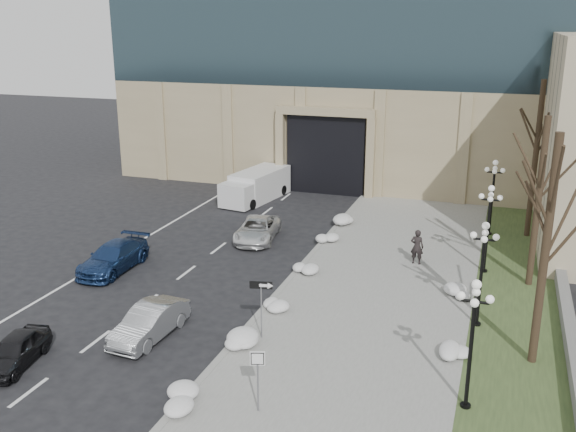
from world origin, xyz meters
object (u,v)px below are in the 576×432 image
(car_a, at_px, (15,351))
(lamppost_c, at_px, (489,217))
(car_d, at_px, (257,229))
(box_truck, at_px, (256,186))
(car_c, at_px, (113,257))
(car_e, at_px, (252,189))
(one_way_sign, at_px, (265,292))
(keep_sign, at_px, (258,368))
(lamppost_d, at_px, (493,187))
(pedestrian, at_px, (417,247))
(car_b, at_px, (150,322))
(lamppost_a, at_px, (473,328))
(lamppost_b, at_px, (482,260))

(car_a, distance_m, lamppost_c, 22.86)
(car_d, height_order, lamppost_c, lamppost_c)
(car_d, distance_m, box_truck, 9.05)
(box_truck, relative_size, lamppost_c, 1.46)
(car_c, height_order, car_e, car_c)
(car_d, height_order, one_way_sign, one_way_sign)
(car_a, bearing_deg, car_c, 91.80)
(keep_sign, bearing_deg, one_way_sign, 90.36)
(car_a, relative_size, lamppost_d, 0.75)
(box_truck, bearing_deg, one_way_sign, -58.19)
(box_truck, height_order, one_way_sign, one_way_sign)
(pedestrian, bearing_deg, car_a, 54.09)
(car_b, relative_size, car_e, 1.11)
(car_e, height_order, box_truck, box_truck)
(car_d, height_order, box_truck, box_truck)
(car_b, bearing_deg, box_truck, 103.46)
(one_way_sign, bearing_deg, car_d, 100.25)
(car_b, height_order, car_d, car_b)
(car_b, xyz_separation_m, car_d, (-0.36, 13.10, -0.04))
(pedestrian, distance_m, lamppost_a, 13.58)
(car_e, height_order, lamppost_b, lamppost_b)
(car_a, relative_size, pedestrian, 1.86)
(car_a, distance_m, lamppost_a, 16.94)
(car_d, distance_m, car_e, 9.68)
(lamppost_c, bearing_deg, car_b, -137.06)
(box_truck, distance_m, keep_sign, 27.02)
(car_a, xyz_separation_m, lamppost_b, (16.56, 9.07, 2.46))
(one_way_sign, xyz_separation_m, lamppost_b, (8.20, 4.12, 0.91))
(one_way_sign, xyz_separation_m, lamppost_a, (8.20, -2.38, 0.91))
(car_b, distance_m, car_e, 22.37)
(lamppost_a, bearing_deg, car_d, 133.00)
(box_truck, height_order, lamppost_d, lamppost_d)
(car_a, bearing_deg, lamppost_c, 33.08)
(keep_sign, bearing_deg, car_b, 132.30)
(car_e, distance_m, keep_sign, 27.65)
(lamppost_a, bearing_deg, car_e, 126.66)
(pedestrian, bearing_deg, car_d, -2.96)
(car_c, distance_m, keep_sign, 15.45)
(car_e, height_order, lamppost_c, lamppost_c)
(pedestrian, xyz_separation_m, one_way_sign, (-4.68, -10.58, 1.09))
(one_way_sign, relative_size, lamppost_d, 0.55)
(one_way_sign, height_order, lamppost_a, lamppost_a)
(car_c, bearing_deg, lamppost_b, -2.43)
(one_way_sign, xyz_separation_m, keep_sign, (1.62, -4.92, -0.44))
(car_b, bearing_deg, car_c, 137.07)
(car_e, distance_m, box_truck, 0.78)
(car_a, xyz_separation_m, one_way_sign, (8.36, 4.95, 1.56))
(keep_sign, bearing_deg, car_e, 94.60)
(car_b, bearing_deg, car_a, -132.26)
(car_c, xyz_separation_m, car_d, (5.41, 7.05, -0.06))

